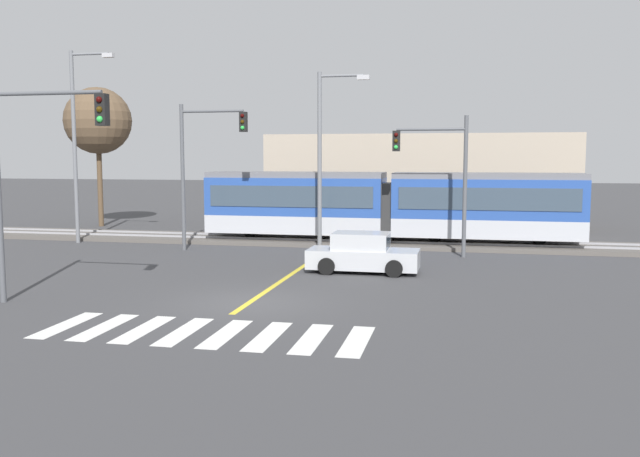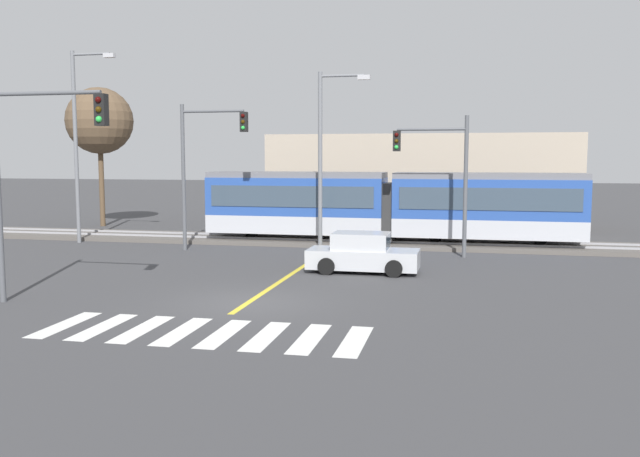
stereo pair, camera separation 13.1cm
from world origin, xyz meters
TOP-DOWN VIEW (x-y plane):
  - ground_plane at (0.00, 0.00)m, footprint 200.00×200.00m
  - track_bed at (0.00, 14.41)m, footprint 120.00×4.00m
  - rail_near at (0.00, 13.69)m, footprint 120.00×0.08m
  - rail_far at (0.00, 15.13)m, footprint 120.00×0.08m
  - light_rail_tram at (2.60, 14.41)m, footprint 18.50×2.64m
  - crosswalk_stripe_0 at (-3.85, -3.58)m, footprint 0.58×2.80m
  - crosswalk_stripe_1 at (-2.75, -3.57)m, footprint 0.58×2.80m
  - crosswalk_stripe_2 at (-1.65, -3.56)m, footprint 0.58×2.80m
  - crosswalk_stripe_3 at (-0.55, -3.55)m, footprint 0.58×2.80m
  - crosswalk_stripe_4 at (0.55, -3.55)m, footprint 0.58×2.80m
  - crosswalk_stripe_5 at (1.65, -3.54)m, footprint 0.58×2.80m
  - crosswalk_stripe_6 at (2.75, -3.53)m, footprint 0.58×2.80m
  - crosswalk_stripe_7 at (3.85, -3.52)m, footprint 0.58×2.80m
  - lane_centre_line at (0.00, 5.43)m, footprint 0.20×13.96m
  - sedan_crossing at (2.55, 6.13)m, footprint 4.20×1.92m
  - traffic_light_far_left at (-5.61, 10.42)m, footprint 3.25×0.38m
  - traffic_light_near_left at (-6.12, -1.47)m, footprint 3.75×0.38m
  - traffic_light_far_right at (5.24, 10.87)m, footprint 3.25×0.38m
  - street_lamp_west at (-12.82, 11.82)m, footprint 2.41×0.28m
  - street_lamp_centre at (-0.10, 11.67)m, footprint 2.41×0.28m
  - bare_tree_far_west at (-16.21, 19.60)m, footprint 4.14×4.14m
  - building_backdrop_far at (3.45, 24.30)m, footprint 18.86×6.00m

SIDE VIEW (x-z plane):
  - ground_plane at x=0.00m, z-range 0.00..0.00m
  - lane_centre_line at x=0.00m, z-range 0.00..0.01m
  - crosswalk_stripe_0 at x=-3.85m, z-range 0.00..0.01m
  - crosswalk_stripe_1 at x=-2.75m, z-range 0.00..0.01m
  - crosswalk_stripe_2 at x=-1.65m, z-range 0.00..0.01m
  - crosswalk_stripe_3 at x=-0.55m, z-range 0.00..0.01m
  - crosswalk_stripe_4 at x=0.55m, z-range 0.00..0.01m
  - crosswalk_stripe_5 at x=1.65m, z-range 0.00..0.01m
  - crosswalk_stripe_6 at x=2.75m, z-range 0.00..0.01m
  - crosswalk_stripe_7 at x=3.85m, z-range 0.00..0.01m
  - track_bed at x=0.00m, z-range 0.00..0.18m
  - rail_near at x=0.00m, z-range 0.18..0.28m
  - rail_far at x=0.00m, z-range 0.18..0.28m
  - sedan_crossing at x=2.55m, z-range -0.06..1.46m
  - light_rail_tram at x=2.60m, z-range 0.33..3.76m
  - building_backdrop_far at x=3.45m, z-range 0.00..5.75m
  - traffic_light_far_right at x=5.24m, z-range 0.89..7.04m
  - traffic_light_near_left at x=-6.12m, z-range 1.07..7.65m
  - traffic_light_far_left at x=-5.61m, z-range 1.06..7.86m
  - street_lamp_centre at x=-0.10m, z-range 0.60..8.85m
  - street_lamp_west at x=-12.82m, z-range 0.62..10.26m
  - bare_tree_far_west at x=-16.21m, z-range 2.24..10.93m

